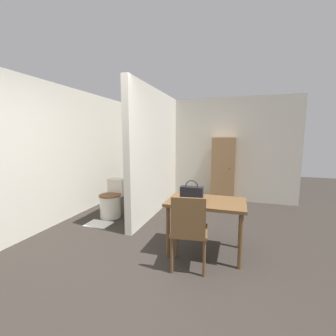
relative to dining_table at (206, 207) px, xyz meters
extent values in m
plane|color=#2D2823|center=(-0.74, -1.01, -0.63)|extent=(16.00, 16.00, 0.00)
cube|color=beige|center=(-0.74, 2.77, 0.62)|extent=(4.94, 0.12, 2.50)
cube|color=beige|center=(-2.77, 0.85, 0.62)|extent=(0.12, 4.72, 2.50)
cube|color=beige|center=(-1.25, 1.43, 0.62)|extent=(0.12, 2.56, 2.50)
cube|color=brown|center=(0.00, 0.00, 0.07)|extent=(1.02, 0.65, 0.04)
cylinder|color=brown|center=(-0.45, -0.27, -0.29)|extent=(0.05, 0.05, 0.69)
cylinder|color=brown|center=(0.45, -0.27, -0.29)|extent=(0.05, 0.05, 0.69)
cylinder|color=brown|center=(-0.45, 0.27, -0.29)|extent=(0.05, 0.05, 0.69)
cylinder|color=brown|center=(0.45, 0.27, -0.29)|extent=(0.05, 0.05, 0.69)
cube|color=brown|center=(-0.14, -0.39, -0.18)|extent=(0.48, 0.48, 0.04)
cube|color=brown|center=(-0.11, -0.59, 0.06)|extent=(0.39, 0.08, 0.45)
cylinder|color=brown|center=(-0.35, -0.23, -0.42)|extent=(0.04, 0.04, 0.43)
cylinder|color=brown|center=(0.02, -0.18, -0.42)|extent=(0.04, 0.04, 0.43)
cylinder|color=brown|center=(-0.30, -0.60, -0.42)|extent=(0.04, 0.04, 0.43)
cylinder|color=brown|center=(0.07, -0.55, -0.42)|extent=(0.04, 0.04, 0.43)
cylinder|color=silver|center=(-1.98, 0.79, -0.42)|extent=(0.39, 0.39, 0.43)
cylinder|color=brown|center=(-1.98, 0.79, -0.19)|extent=(0.42, 0.42, 0.02)
cube|color=silver|center=(-1.98, 1.06, -0.06)|extent=(0.34, 0.18, 0.30)
cube|color=black|center=(-0.20, -0.01, 0.18)|extent=(0.30, 0.11, 0.18)
torus|color=black|center=(-0.20, -0.01, 0.27)|extent=(0.18, 0.01, 0.18)
cube|color=#997047|center=(0.05, 2.50, 0.14)|extent=(0.53, 0.38, 1.55)
sphere|color=black|center=(0.19, 2.30, 0.22)|extent=(0.02, 0.02, 0.02)
cube|color=silver|center=(-1.98, 0.40, -0.63)|extent=(0.45, 0.33, 0.01)
camera|label=1|loc=(0.40, -2.92, 0.94)|focal=24.00mm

